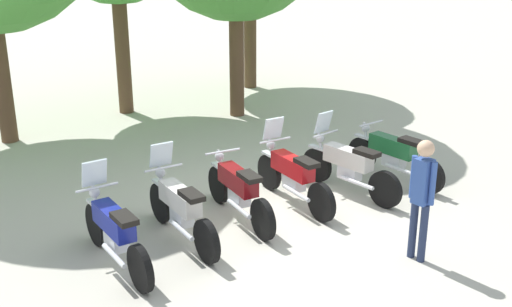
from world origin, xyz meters
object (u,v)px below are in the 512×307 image
Objects in this scene: person_0 at (422,191)px; motorcycle_1 at (180,208)px; motorcycle_0 at (114,231)px; motorcycle_3 at (292,175)px; motorcycle_4 at (348,166)px; motorcycle_5 at (393,155)px; motorcycle_2 at (238,190)px.

motorcycle_1 is at bearing 130.33° from person_0.
motorcycle_0 is 3.30m from motorcycle_3.
motorcycle_5 is at bearing -98.05° from motorcycle_4.
motorcycle_1 is 1.00× the size of motorcycle_2.
motorcycle_2 is 1.00× the size of motorcycle_3.
motorcycle_3 is at bearing -83.64° from motorcycle_2.
motorcycle_2 is (2.17, 0.46, -0.01)m from motorcycle_0.
motorcycle_3 is at bearing 79.89° from motorcycle_5.
motorcycle_1 is 1.01× the size of motorcycle_5.
motorcycle_1 is at bearing 84.45° from motorcycle_5.
motorcycle_0 is 2.22m from motorcycle_2.
motorcycle_3 is at bearing 90.78° from person_0.
motorcycle_1 is 3.48m from person_0.
motorcycle_2 is 3.25m from motorcycle_5.
motorcycle_5 is (4.34, 0.25, -0.01)m from motorcycle_1.
motorcycle_3 is 1.01× the size of motorcycle_4.
person_0 is (-1.70, -2.45, 0.54)m from motorcycle_5.
motorcycle_0 is 1.12m from motorcycle_1.
motorcycle_5 is at bearing 45.50° from person_0.
motorcycle_4 is 1.22× the size of person_0.
motorcycle_5 is (5.42, 0.51, -0.01)m from motorcycle_0.
motorcycle_3 is at bearing 72.23° from motorcycle_4.
person_0 reaches higher than motorcycle_2.
motorcycle_2 is (1.09, 0.21, -0.01)m from motorcycle_1.
motorcycle_5 is 1.23× the size of person_0.
motorcycle_5 is at bearing -88.90° from motorcycle_0.
motorcycle_1 is at bearing 96.53° from motorcycle_3.
motorcycle_2 is at bearing -82.20° from motorcycle_0.
motorcycle_1 is 1.00× the size of motorcycle_3.
motorcycle_2 is at bearing 93.54° from motorcycle_3.
person_0 is (0.47, -2.50, 0.53)m from motorcycle_3.
motorcycle_0 is 4.24m from person_0.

